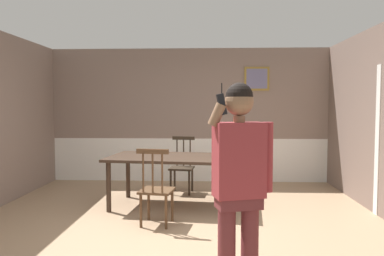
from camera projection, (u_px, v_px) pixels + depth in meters
name	position (u px, v px, depth m)	size (l,w,h in m)	color
ground_plane	(176.00, 229.00, 4.68)	(6.65, 6.65, 0.00)	#9E7F60
room_back_partition	(189.00, 118.00, 7.62)	(5.63, 0.17, 2.67)	gray
dining_table	(171.00, 161.00, 5.71)	(1.96, 1.27, 0.77)	#38281E
chair_near_window	(182.00, 166.00, 6.63)	(0.45, 0.45, 0.98)	#2D2319
chair_by_doorway	(156.00, 189.00, 4.81)	(0.46, 0.46, 1.00)	#513823
person_figure	(240.00, 176.00, 2.94)	(0.52, 0.30, 1.71)	brown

